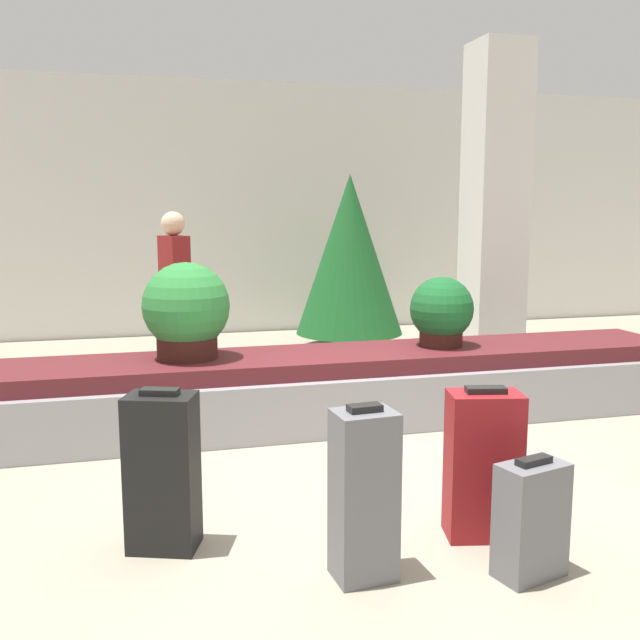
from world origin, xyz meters
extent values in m
plane|color=#9E937F|center=(0.00, 0.00, 0.00)|extent=(18.00, 18.00, 0.00)
cube|color=silver|center=(0.00, 5.57, 1.60)|extent=(18.00, 0.06, 3.20)
cube|color=#9E9EA3|center=(0.00, 1.39, 0.21)|extent=(6.01, 0.93, 0.41)
cube|color=#5B1E23|center=(0.00, 1.39, 0.47)|extent=(5.77, 0.77, 0.12)
cube|color=silver|center=(2.16, 2.81, 1.60)|extent=(0.52, 0.52, 3.20)
cube|color=slate|center=(-0.40, -0.90, 0.38)|extent=(0.28, 0.23, 0.75)
cube|color=black|center=(-0.40, -0.90, 0.77)|extent=(0.15, 0.08, 0.03)
cube|color=slate|center=(0.31, -1.08, 0.26)|extent=(0.34, 0.25, 0.51)
cube|color=black|center=(0.31, -1.08, 0.53)|extent=(0.18, 0.10, 0.03)
cube|color=maroon|center=(0.29, -0.67, 0.36)|extent=(0.39, 0.29, 0.73)
cube|color=black|center=(0.29, -0.67, 0.74)|extent=(0.20, 0.12, 0.03)
cube|color=black|center=(-1.24, -0.40, 0.38)|extent=(0.37, 0.31, 0.75)
cube|color=black|center=(-1.24, -0.40, 0.77)|extent=(0.19, 0.13, 0.03)
cylinder|color=#381914|center=(1.00, 1.43, 0.61)|extent=(0.34, 0.34, 0.16)
sphere|color=#195B28|center=(1.00, 1.43, 0.83)|extent=(0.50, 0.50, 0.50)
cylinder|color=#381914|center=(-0.98, 1.45, 0.64)|extent=(0.43, 0.43, 0.21)
sphere|color=#2D7F38|center=(-0.98, 1.45, 0.92)|extent=(0.63, 0.63, 0.63)
cylinder|color=#282833|center=(-1.07, 3.03, 0.38)|extent=(0.11, 0.11, 0.76)
cylinder|color=#282833|center=(-0.87, 3.03, 0.38)|extent=(0.11, 0.11, 0.76)
cube|color=maroon|center=(-0.97, 3.03, 1.06)|extent=(0.29, 0.36, 0.60)
sphere|color=beige|center=(-0.97, 3.03, 1.47)|extent=(0.22, 0.22, 0.22)
cylinder|color=#4C331E|center=(1.06, 4.12, 0.09)|extent=(0.16, 0.16, 0.18)
cone|color=#195623|center=(1.06, 4.12, 1.09)|extent=(1.23, 1.23, 1.82)
camera|label=1|loc=(-1.33, -3.68, 1.60)|focal=40.00mm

